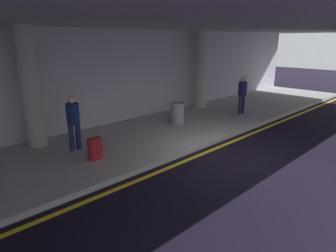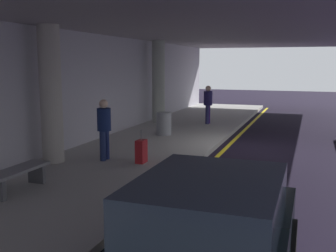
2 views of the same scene
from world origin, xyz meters
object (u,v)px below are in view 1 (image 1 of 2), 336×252
at_px(traveler_with_luggage, 73,119).
at_px(person_waiting_for_ride, 242,92).
at_px(support_column_center, 31,88).
at_px(trash_bin_steel, 177,113).
at_px(support_column_right_mid, 200,70).
at_px(suitcase_upright_primary, 95,149).

height_order(traveler_with_luggage, person_waiting_for_ride, same).
xyz_separation_m(traveler_with_luggage, person_waiting_for_ride, (7.60, -1.03, 0.00)).
distance_m(support_column_center, person_waiting_for_ride, 8.61).
height_order(support_column_center, trash_bin_steel, support_column_center).
xyz_separation_m(person_waiting_for_ride, trash_bin_steel, (-3.30, 0.86, -0.54)).
bearing_deg(support_column_center, support_column_right_mid, 0.00).
bearing_deg(traveler_with_luggage, support_column_center, 45.04).
height_order(traveler_with_luggage, suitcase_upright_primary, traveler_with_luggage).
xyz_separation_m(support_column_center, traveler_with_luggage, (0.67, -1.20, -0.86)).
relative_size(traveler_with_luggage, person_waiting_for_ride, 1.00).
relative_size(support_column_center, support_column_right_mid, 1.00).
bearing_deg(suitcase_upright_primary, traveler_with_luggage, 80.09).
height_order(support_column_center, traveler_with_luggage, support_column_center).
bearing_deg(person_waiting_for_ride, traveler_with_luggage, 39.50).
relative_size(support_column_right_mid, traveler_with_luggage, 2.17).
bearing_deg(support_column_right_mid, suitcase_upright_primary, -162.57).
height_order(traveler_with_luggage, trash_bin_steel, traveler_with_luggage).
distance_m(suitcase_upright_primary, trash_bin_steel, 4.36).
bearing_deg(trash_bin_steel, suitcase_upright_primary, -167.87).
xyz_separation_m(suitcase_upright_primary, trash_bin_steel, (4.26, 0.92, 0.11)).
bearing_deg(support_column_right_mid, support_column_center, 180.00).
bearing_deg(trash_bin_steel, traveler_with_luggage, 177.73).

